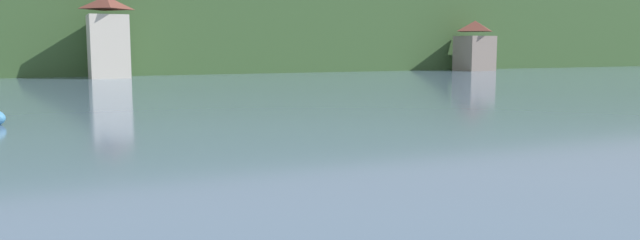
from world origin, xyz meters
The scene contains 3 objects.
wooded_hillside centered at (19.31, 149.33, 7.22)m, with size 352.00×63.31×39.02m.
shore_building_westcentral centered at (0.00, 107.84, 5.59)m, with size 5.51×6.03×11.53m.
shore_building_central centered at (65.33, 107.80, 4.52)m, with size 6.04×5.96×9.30m.
Camera 1 is at (-10.11, 16.14, 4.35)m, focal length 34.27 mm.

